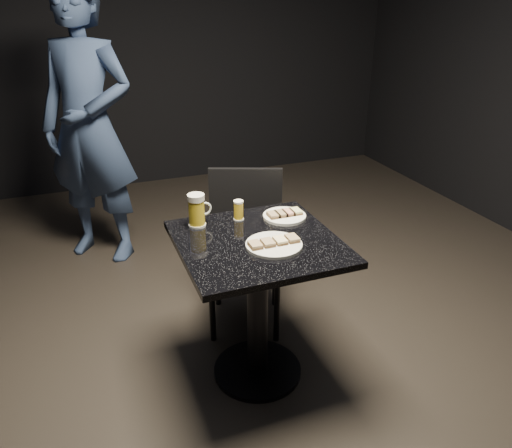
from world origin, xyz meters
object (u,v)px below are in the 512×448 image
at_px(beer_mug, 197,210).
at_px(plate_large, 274,245).
at_px(beer_tumbler, 239,210).
at_px(patron, 89,128).
at_px(chair, 245,239).
at_px(plate_small, 284,216).
at_px(table, 258,286).

bearing_deg(beer_mug, plate_large, -51.82).
bearing_deg(beer_tumbler, patron, 112.88).
bearing_deg(patron, plate_large, -33.15).
xyz_separation_m(beer_mug, chair, (0.33, 0.25, -0.33)).
height_order(beer_tumbler, chair, chair).
bearing_deg(beer_mug, chair, 37.53).
height_order(patron, beer_mug, patron).
bearing_deg(patron, chair, -21.39).
distance_m(plate_small, beer_tumbler, 0.23).
height_order(beer_mug, beer_tumbler, beer_mug).
xyz_separation_m(plate_large, beer_tumbler, (-0.05, 0.32, 0.04)).
height_order(plate_small, table, plate_small).
relative_size(table, beer_tumbler, 7.65).
distance_m(table, beer_mug, 0.45).
distance_m(plate_large, beer_tumbler, 0.33).
height_order(plate_small, chair, chair).
distance_m(beer_mug, chair, 0.53).
relative_size(plate_large, patron, 0.13).
bearing_deg(table, beer_tumbler, 91.59).
relative_size(beer_mug, beer_tumbler, 1.61).
relative_size(plate_large, table, 0.33).
xyz_separation_m(plate_large, patron, (-0.63, 1.68, 0.17)).
bearing_deg(chair, plate_large, -97.18).
bearing_deg(plate_small, beer_tumbler, 165.08).
bearing_deg(plate_small, chair, 106.77).
height_order(beer_mug, chair, beer_mug).
xyz_separation_m(patron, beer_tumbler, (0.58, -1.36, -0.13)).
distance_m(plate_large, patron, 1.81).
bearing_deg(plate_large, beer_tumbler, 99.03).
relative_size(plate_small, beer_tumbler, 2.14).
bearing_deg(beer_tumbler, chair, 64.11).
height_order(plate_large, beer_mug, beer_mug).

